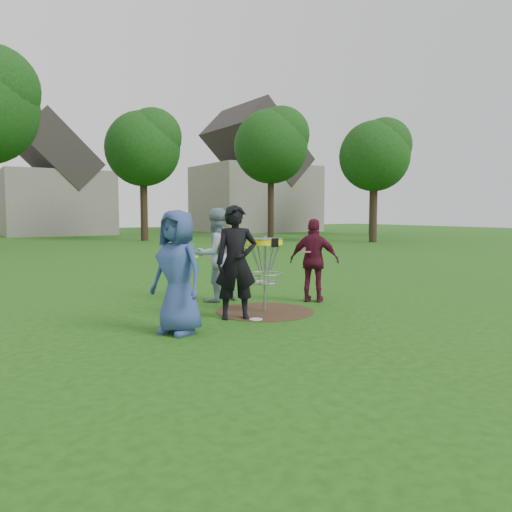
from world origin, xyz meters
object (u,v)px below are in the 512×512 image
disc_golf_basket (265,256)px  player_blue (178,272)px  player_black (236,262)px  player_maroon (314,260)px  player_grey (216,255)px

disc_golf_basket → player_blue: bearing=-161.4°
disc_golf_basket → player_black: bearing=-161.6°
player_blue → player_black: (1.25, 0.42, 0.04)m
disc_golf_basket → player_maroon: bearing=12.4°
player_grey → player_blue: bearing=45.3°
player_grey → disc_golf_basket: 1.48m
player_black → player_maroon: player_black is taller
player_blue → player_black: bearing=85.4°
player_blue → disc_golf_basket: bearing=85.3°
player_blue → player_black: player_black is taller
player_black → player_grey: bearing=96.2°
player_blue → player_grey: (1.75, 2.13, 0.02)m
player_black → disc_golf_basket: size_ratio=1.40×
player_grey → player_maroon: (1.64, -1.15, -0.11)m
player_black → player_blue: bearing=-138.7°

